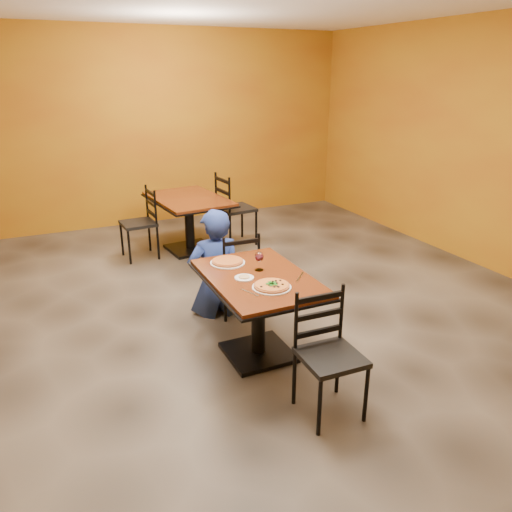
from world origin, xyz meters
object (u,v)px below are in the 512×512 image
chair_second_left (138,224)px  side_plate (244,278)px  diner (215,262)px  plate_far (228,263)px  pizza_main (272,285)px  table_second (189,211)px  plate_main (272,287)px  wine_glass (259,260)px  table_main (258,297)px  chair_main_near (331,358)px  pizza_far (228,261)px  chair_second_right (236,209)px  chair_main_far (236,272)px

chair_second_left → side_plate: chair_second_left is taller
diner → plate_far: (-0.08, -0.57, 0.21)m
pizza_main → table_second: bearing=84.6°
pizza_main → plate_main: bearing=0.0°
pizza_main → wine_glass: size_ratio=1.58×
table_main → chair_main_near: bearing=-81.8°
chair_main_near → plate_far: bearing=102.9°
pizza_main → table_main: bearing=89.0°
pizza_far → wine_glass: size_ratio=1.56×
table_main → pizza_far: pizza_far is taller
pizza_far → side_plate: pizza_far is taller
plate_main → side_plate: same height
table_second → pizza_main: bearing=-95.4°
table_main → pizza_main: size_ratio=4.33×
chair_main_near → side_plate: chair_main_near is taller
chair_main_near → diner: size_ratio=0.83×
table_main → chair_second_right: bearing=71.1°
chair_second_left → pizza_far: (0.28, -2.49, 0.31)m
table_main → chair_main_far: (0.15, 0.87, -0.12)m
table_main → chair_second_left: 2.91m
plate_main → wine_glass: (0.07, 0.38, 0.08)m
table_second → chair_second_left: bearing=180.0°
table_second → chair_main_far: size_ratio=1.60×
table_second → chair_main_near: 3.81m
side_plate → pizza_main: bearing=-65.4°
chair_main_near → chair_main_far: chair_main_near is taller
chair_main_near → pizza_main: (-0.14, 0.67, 0.31)m
table_main → wine_glass: size_ratio=6.83×
table_main → chair_second_left: bearing=98.0°
chair_main_far → pizza_far: (-0.27, -0.49, 0.33)m
table_second → chair_second_left: size_ratio=1.50×
chair_main_far → chair_main_near: bearing=91.5°
chair_second_right → diner: (-1.03, -1.92, 0.04)m
plate_main → side_plate: size_ratio=1.94×
table_second → diner: size_ratio=1.28×
plate_far → pizza_far: size_ratio=1.11×
chair_second_right → table_second: bearing=84.3°
chair_main_near → chair_second_right: 3.90m
table_main → chair_main_near: size_ratio=1.34×
chair_main_far → chair_second_left: (-0.56, 2.00, 0.03)m
diner → plate_main: 1.23m
plate_main → pizza_far: 0.65m
chair_main_near → chair_second_left: bearing=99.8°
chair_second_left → wine_glass: size_ratio=5.18×
diner → plate_far: bearing=86.4°
chair_second_right → chair_main_near: bearing=161.7°
table_main → pizza_far: 0.45m
chair_second_right → pizza_far: 2.74m
table_main → chair_second_right: size_ratio=1.20×
chair_second_right → pizza_far: bearing=150.3°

